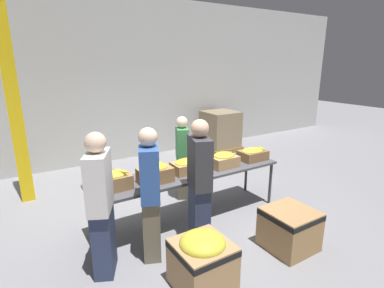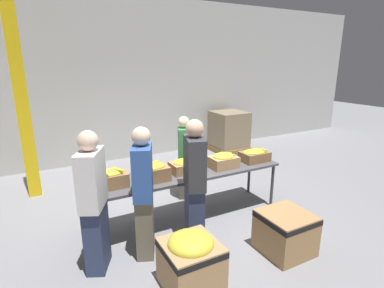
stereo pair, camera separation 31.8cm
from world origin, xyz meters
name	(u,v)px [view 1 (the left image)]	position (x,y,z in m)	size (l,w,h in m)	color
ground_plane	(189,217)	(0.00, 0.00, 0.00)	(30.00, 30.00, 0.00)	gray
wall_back	(113,81)	(0.00, 3.56, 2.00)	(16.00, 0.08, 4.00)	#B7B7B2
sorting_table	(189,175)	(0.00, 0.00, 0.74)	(3.10, 0.75, 0.79)	#4C4C51
banana_box_0	(113,180)	(-1.20, -0.02, 0.92)	(0.46, 0.32, 0.27)	olive
banana_box_1	(155,173)	(-0.62, -0.09, 0.93)	(0.48, 0.30, 0.27)	olive
banana_box_2	(188,165)	(-0.01, 0.01, 0.90)	(0.49, 0.33, 0.23)	#A37A4C
banana_box_3	(224,159)	(0.61, -0.09, 0.92)	(0.44, 0.32, 0.24)	tan
banana_box_4	(253,154)	(1.27, -0.08, 0.90)	(0.48, 0.33, 0.23)	olive
volunteer_0	(182,158)	(0.32, 0.76, 0.76)	(0.35, 0.46, 1.53)	#6B604C
volunteer_1	(150,195)	(-0.91, -0.57, 0.85)	(0.39, 0.51, 1.72)	#6B604C
volunteer_2	(101,206)	(-1.52, -0.57, 0.86)	(0.41, 0.52, 1.74)	#2D3856
volunteer_3	(199,184)	(-0.22, -0.64, 0.87)	(0.37, 0.52, 1.76)	#2D3856
donation_bin_0	(202,260)	(-0.68, -1.40, 0.35)	(0.60, 0.60, 0.67)	tan
donation_bin_1	(289,227)	(0.73, -1.40, 0.30)	(0.63, 0.63, 0.55)	#A37A4C
support_pillar	(11,90)	(-2.17, 2.16, 2.00)	(0.22, 0.22, 4.00)	yellow
pallet_stack_0	(220,131)	(2.78, 2.85, 0.54)	(0.96, 0.96, 1.11)	olive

